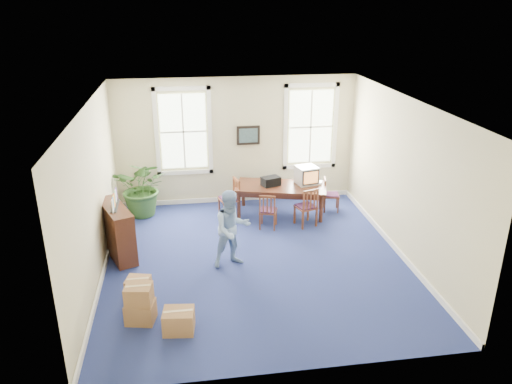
{
  "coord_description": "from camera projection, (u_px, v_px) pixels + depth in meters",
  "views": [
    {
      "loc": [
        -1.33,
        -8.79,
        4.98
      ],
      "look_at": [
        0.1,
        0.6,
        1.25
      ],
      "focal_mm": 35.0,
      "sensor_mm": 36.0,
      "label": 1
    }
  ],
  "objects": [
    {
      "name": "brochure_rack",
      "position": [
        114.0,
        200.0,
        9.87
      ],
      "size": [
        0.37,
        0.65,
        0.29
      ],
      "primitive_type": null,
      "rotation": [
        0.0,
        0.0,
        -0.41
      ],
      "color": "#99999E",
      "rests_on": "credenza"
    },
    {
      "name": "potted_plant",
      "position": [
        143.0,
        187.0,
        11.95
      ],
      "size": [
        1.53,
        1.42,
        1.43
      ],
      "primitive_type": "imported",
      "rotation": [
        0.0,
        0.0,
        -0.26
      ],
      "color": "#2D5421",
      "rests_on": "ground"
    },
    {
      "name": "credenza",
      "position": [
        117.0,
        231.0,
        10.12
      ],
      "size": [
        0.87,
        1.41,
        1.07
      ],
      "primitive_type": "cube",
      "rotation": [
        0.0,
        0.0,
        0.38
      ],
      "color": "#482314",
      "rests_on": "ground"
    },
    {
      "name": "wall_left",
      "position": [
        93.0,
        195.0,
        9.09
      ],
      "size": [
        0.0,
        6.5,
        6.5
      ],
      "primitive_type": "plane",
      "rotation": [
        1.57,
        0.0,
        1.57
      ],
      "color": "beige",
      "rests_on": "ground"
    },
    {
      "name": "wall_right",
      "position": [
        404.0,
        179.0,
        9.93
      ],
      "size": [
        0.0,
        6.5,
        6.5
      ],
      "primitive_type": "plane",
      "rotation": [
        1.57,
        0.0,
        -1.57
      ],
      "color": "beige",
      "rests_on": "ground"
    },
    {
      "name": "conference_table",
      "position": [
        281.0,
        200.0,
        12.15
      ],
      "size": [
        2.34,
        1.51,
        0.73
      ],
      "primitive_type": null,
      "rotation": [
        0.0,
        0.0,
        -0.27
      ],
      "color": "#482314",
      "rests_on": "ground"
    },
    {
      "name": "cardboard_boxes",
      "position": [
        151.0,
        299.0,
        8.19
      ],
      "size": [
        1.44,
        1.44,
        0.7
      ],
      "primitive_type": null,
      "rotation": [
        0.0,
        0.0,
        -0.19
      ],
      "color": "#A37043",
      "rests_on": "ground"
    },
    {
      "name": "baseboard_right",
      "position": [
        395.0,
        247.0,
        10.49
      ],
      "size": [
        0.04,
        6.5,
        0.12
      ],
      "primitive_type": "cube",
      "color": "white",
      "rests_on": "ground"
    },
    {
      "name": "equipment_bag",
      "position": [
        271.0,
        181.0,
        11.98
      ],
      "size": [
        0.5,
        0.41,
        0.21
      ],
      "primitive_type": "cube",
      "rotation": [
        0.0,
        0.0,
        0.35
      ],
      "color": "black",
      "rests_on": "conference_table"
    },
    {
      "name": "chair_near_right",
      "position": [
        306.0,
        206.0,
        11.49
      ],
      "size": [
        0.53,
        0.53,
        0.95
      ],
      "primitive_type": null,
      "rotation": [
        0.0,
        0.0,
        3.45
      ],
      "color": "brown",
      "rests_on": "ground"
    },
    {
      "name": "man",
      "position": [
        232.0,
        229.0,
        9.66
      ],
      "size": [
        0.9,
        0.78,
        1.57
      ],
      "primitive_type": "imported",
      "rotation": [
        0.0,
        0.0,
        0.27
      ],
      "color": "#8BACDA",
      "rests_on": "ground"
    },
    {
      "name": "wall_back",
      "position": [
        236.0,
        141.0,
        12.5
      ],
      "size": [
        6.5,
        0.0,
        6.5
      ],
      "primitive_type": "plane",
      "rotation": [
        1.57,
        0.0,
        0.0
      ],
      "color": "beige",
      "rests_on": "ground"
    },
    {
      "name": "baseboard_back",
      "position": [
        237.0,
        198.0,
        13.03
      ],
      "size": [
        6.0,
        0.04,
        0.12
      ],
      "primitive_type": "cube",
      "color": "white",
      "rests_on": "ground"
    },
    {
      "name": "floor",
      "position": [
        256.0,
        260.0,
        10.09
      ],
      "size": [
        6.5,
        6.5,
        0.0
      ],
      "primitive_type": "plane",
      "color": "navy",
      "rests_on": "ground"
    },
    {
      "name": "window_right",
      "position": [
        311.0,
        127.0,
        12.64
      ],
      "size": [
        1.4,
        0.12,
        2.2
      ],
      "primitive_type": null,
      "color": "white",
      "rests_on": "ground"
    },
    {
      "name": "crt_tv",
      "position": [
        307.0,
        175.0,
        12.07
      ],
      "size": [
        0.58,
        0.61,
        0.43
      ],
      "primitive_type": null,
      "rotation": [
        0.0,
        0.0,
        0.22
      ],
      "color": "#B7B7BC",
      "rests_on": "conference_table"
    },
    {
      "name": "ceiling",
      "position": [
        256.0,
        103.0,
        8.92
      ],
      "size": [
        6.5,
        6.5,
        0.0
      ],
      "primitive_type": "plane",
      "rotation": [
        3.14,
        0.0,
        0.0
      ],
      "color": "white",
      "rests_on": "ground"
    },
    {
      "name": "chair_end_left",
      "position": [
        229.0,
        198.0,
        11.93
      ],
      "size": [
        0.52,
        0.52,
        0.95
      ],
      "primitive_type": null,
      "rotation": [
        0.0,
        0.0,
        -1.32
      ],
      "color": "brown",
      "rests_on": "ground"
    },
    {
      "name": "window_left",
      "position": [
        183.0,
        132.0,
        12.19
      ],
      "size": [
        1.4,
        0.12,
        2.2
      ],
      "primitive_type": null,
      "color": "white",
      "rests_on": "ground"
    },
    {
      "name": "game_console",
      "position": [
        318.0,
        182.0,
        12.13
      ],
      "size": [
        0.24,
        0.26,
        0.05
      ],
      "primitive_type": "cube",
      "rotation": [
        0.0,
        0.0,
        -0.39
      ],
      "color": "white",
      "rests_on": "conference_table"
    },
    {
      "name": "wall_front",
      "position": [
        293.0,
        274.0,
        6.52
      ],
      "size": [
        6.5,
        0.0,
        6.5
      ],
      "primitive_type": "plane",
      "rotation": [
        -1.57,
        0.0,
        0.0
      ],
      "color": "beige",
      "rests_on": "ground"
    },
    {
      "name": "wall_picture",
      "position": [
        248.0,
        135.0,
        12.44
      ],
      "size": [
        0.58,
        0.06,
        0.48
      ],
      "primitive_type": null,
      "color": "black",
      "rests_on": "ground"
    },
    {
      "name": "baseboard_left",
      "position": [
        104.0,
        269.0,
        9.66
      ],
      "size": [
        0.04,
        6.5,
        0.12
      ],
      "primitive_type": "cube",
      "color": "white",
      "rests_on": "ground"
    },
    {
      "name": "chair_end_right",
      "position": [
        331.0,
        195.0,
        12.3
      ],
      "size": [
        0.45,
        0.45,
        0.85
      ],
      "primitive_type": null,
      "rotation": [
        0.0,
        0.0,
        1.36
      ],
      "color": "brown",
      "rests_on": "ground"
    },
    {
      "name": "chair_near_left",
      "position": [
        268.0,
        210.0,
        11.39
      ],
      "size": [
        0.48,
        0.48,
        0.86
      ],
      "primitive_type": null,
      "rotation": [
        0.0,
        0.0,
        2.83
      ],
      "color": "brown",
      "rests_on": "ground"
    }
  ]
}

